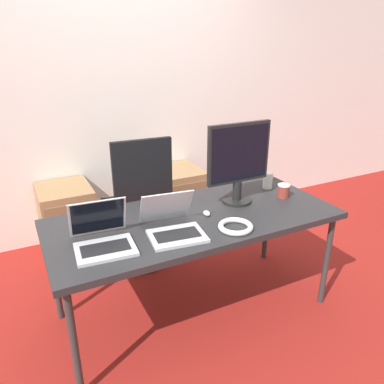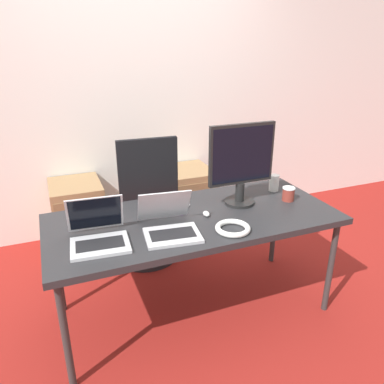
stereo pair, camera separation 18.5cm
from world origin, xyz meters
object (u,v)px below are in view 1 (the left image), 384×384
Objects in this scene: office_chair at (139,216)px; cable_coil at (236,226)px; coffee_cup_brown at (283,191)px; coffee_cup_white at (268,180)px; cabinet_right at (178,199)px; laptop_right at (173,225)px; laptop_left at (103,238)px; cabinet_left at (68,220)px; monitor at (238,161)px; mouse at (207,213)px.

cable_coil is at bearing -75.60° from office_chair.
coffee_cup_white is at bearing 87.18° from coffee_cup_brown.
office_chair is 1.80× the size of cabinet_right.
laptop_right is at bearing -160.30° from coffee_cup_white.
cabinet_left is at bearing 90.81° from laptop_left.
monitor is (0.98, -1.11, 0.70)m from cabinet_left.
coffee_cup_white is at bearing -74.12° from cabinet_right.
cable_coil is at bearing -155.66° from coffee_cup_brown.
laptop_right is at bearing -115.54° from cabinet_right.
coffee_cup_white reaches higher than mouse.
laptop_left is 0.63× the size of monitor.
monitor is at bearing 56.09° from cable_coil.
laptop_right reaches higher than mouse.
coffee_cup_brown reaches higher than cabinet_right.
laptop_left is at bearing -128.56° from cabinet_right.
monitor reaches higher than cable_coil.
cable_coil is (0.26, -1.01, 0.31)m from office_chair.
cable_coil is (0.76, -1.44, 0.43)m from cabinet_left.
coffee_cup_brown is (0.27, -1.19, 0.46)m from cabinet_right.
cabinet_right is 1.54m from laptop_right.
coffee_cup_white is (0.35, 0.11, -0.23)m from monitor.
cable_coil is at bearing -101.24° from cabinet_right.
monitor is at bearing -48.37° from cabinet_left.
cabinet_left is 1.46m from mouse.
coffee_cup_brown is (1.30, 0.10, -0.00)m from laptop_left.
cabinet_right is 1.33m from mouse.
cabinet_right is 1.12× the size of monitor.
laptop_right is 3.22× the size of coffee_cup_white.
office_chair is 9.18× the size of coffee_cup_white.
mouse is 0.62× the size of coffee_cup_brown.
cable_coil is at bearing -141.94° from coffee_cup_white.
cable_coil is (0.06, -0.23, -0.00)m from mouse.
office_chair is 5.35× the size of cable_coil.
cabinet_left is 10.40× the size of mouse.
mouse is at bearing -178.23° from coffee_cup_brown.
mouse is 0.24m from cable_coil.
cabinet_right is at bearing 64.46° from laptop_right.
coffee_cup_white reaches higher than cabinet_right.
mouse is at bearing -75.87° from office_chair.
cable_coil is at bearing -18.87° from laptop_right.
cabinet_right is at bearing 78.76° from cable_coil.
laptop_left reaches higher than coffee_cup_brown.
laptop_left is 1.66× the size of cable_coil.
laptop_right is 0.71× the size of monitor.
coffee_cup_white is at bearing -36.81° from cabinet_left.
mouse is 0.62m from coffee_cup_brown.
cable_coil is at bearing -74.71° from mouse.
cabinet_right is at bearing 105.88° from coffee_cup_white.
cabinet_right is 1.58× the size of laptop_right.
laptop_right is at bearing 161.13° from cable_coil.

